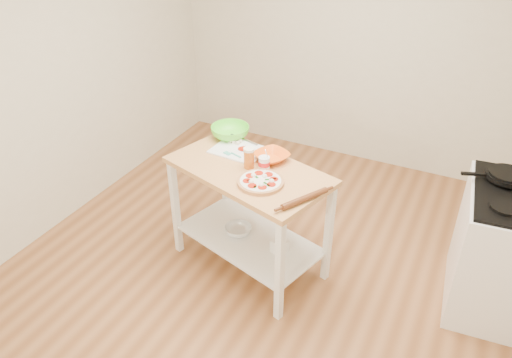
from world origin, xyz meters
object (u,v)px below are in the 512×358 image
object	(u,v)px
prep_island	(249,197)
green_bowl	(230,132)
yogurt_tub	(264,163)
rolling_pin	(305,199)
spatula	(232,154)
knife	(240,139)
shelf_bin	(280,246)
beer_pint	(249,158)
orange_bowl	(272,157)
skillet	(506,176)
gas_stove	(511,252)
cutting_board	(239,150)
shelf_glass_bowl	(238,230)
pizza	(261,181)

from	to	relation	value
prep_island	green_bowl	world-z (taller)	green_bowl
yogurt_tub	rolling_pin	distance (m)	0.49
prep_island	spatula	distance (m)	0.35
knife	prep_island	bearing A→B (deg)	-39.99
shelf_bin	spatula	bearing A→B (deg)	162.06
yogurt_tub	rolling_pin	xyz separation A→B (m)	(0.42, -0.26, -0.03)
beer_pint	orange_bowl	bearing A→B (deg)	58.77
skillet	orange_bowl	world-z (taller)	skillet
gas_stove	rolling_pin	bearing A→B (deg)	-158.89
skillet	yogurt_tub	distance (m)	1.66
cutting_board	beer_pint	xyz separation A→B (m)	(0.19, -0.19, 0.07)
cutting_board	green_bowl	xyz separation A→B (m)	(-0.17, 0.17, 0.04)
spatula	rolling_pin	xyz separation A→B (m)	(0.72, -0.32, 0.01)
orange_bowl	beer_pint	size ratio (longest dim) A/B	1.55
gas_stove	shelf_glass_bowl	size ratio (longest dim) A/B	5.19
orange_bowl	rolling_pin	world-z (taller)	orange_bowl
prep_island	orange_bowl	size ratio (longest dim) A/B	5.40
skillet	rolling_pin	bearing A→B (deg)	-165.82
pizza	yogurt_tub	xyz separation A→B (m)	(-0.06, 0.19, 0.03)
gas_stove	orange_bowl	xyz separation A→B (m)	(-1.74, -0.24, 0.46)
orange_bowl	shelf_bin	size ratio (longest dim) A/B	2.32
orange_bowl	yogurt_tub	size ratio (longest dim) A/B	1.39
yogurt_tub	cutting_board	bearing A→B (deg)	150.81
pizza	cutting_board	xyz separation A→B (m)	(-0.36, 0.35, -0.01)
rolling_pin	shelf_bin	distance (m)	0.67
green_bowl	gas_stove	bearing A→B (deg)	1.42
cutting_board	green_bowl	bearing A→B (deg)	138.65
pizza	shelf_glass_bowl	distance (m)	0.70
spatula	green_bowl	distance (m)	0.31
skillet	yogurt_tub	bearing A→B (deg)	178.57
rolling_pin	cutting_board	bearing A→B (deg)	149.37
prep_island	skillet	world-z (taller)	skillet
spatula	shelf_glass_bowl	size ratio (longest dim) A/B	0.74
cutting_board	yogurt_tub	distance (m)	0.34
gas_stove	beer_pint	world-z (taller)	gas_stove
knife	green_bowl	xyz separation A→B (m)	(-0.10, 0.01, 0.03)
gas_stove	skillet	bearing A→B (deg)	131.48
beer_pint	shelf_bin	size ratio (longest dim) A/B	1.49
skillet	orange_bowl	distance (m)	1.63
knife	shelf_bin	bearing A→B (deg)	-22.68
spatula	green_bowl	xyz separation A→B (m)	(-0.16, 0.27, 0.03)
gas_stove	green_bowl	xyz separation A→B (m)	(-2.19, -0.05, 0.47)
pizza	shelf_glass_bowl	world-z (taller)	pizza
prep_island	spatula	size ratio (longest dim) A/B	8.43
green_bowl	knife	bearing A→B (deg)	-7.30
prep_island	green_bowl	distance (m)	0.60
skillet	pizza	distance (m)	1.67
spatula	yogurt_tub	distance (m)	0.31
pizza	gas_stove	bearing A→B (deg)	18.98
pizza	green_bowl	world-z (taller)	green_bowl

